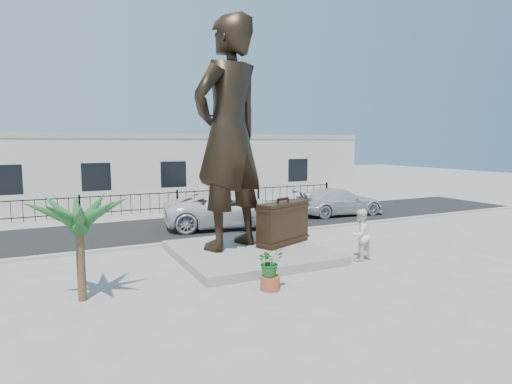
# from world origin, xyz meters

# --- Properties ---
(ground) EXTENTS (100.00, 100.00, 0.00)m
(ground) POSITION_xyz_m (0.00, 0.00, 0.00)
(ground) COLOR #9E9991
(ground) RESTS_ON ground
(street) EXTENTS (40.00, 7.00, 0.01)m
(street) POSITION_xyz_m (0.00, 8.00, 0.01)
(street) COLOR black
(street) RESTS_ON ground
(curb) EXTENTS (40.00, 0.25, 0.12)m
(curb) POSITION_xyz_m (0.00, 4.50, 0.06)
(curb) COLOR #A5A399
(curb) RESTS_ON ground
(far_sidewalk) EXTENTS (40.00, 2.50, 0.02)m
(far_sidewalk) POSITION_xyz_m (0.00, 12.00, 0.01)
(far_sidewalk) COLOR #9E9991
(far_sidewalk) RESTS_ON ground
(plinth) EXTENTS (5.20, 5.20, 0.30)m
(plinth) POSITION_xyz_m (-0.50, 1.50, 0.15)
(plinth) COLOR gray
(plinth) RESTS_ON ground
(fence) EXTENTS (22.00, 0.10, 1.20)m
(fence) POSITION_xyz_m (0.00, 12.80, 0.60)
(fence) COLOR black
(fence) RESTS_ON ground
(building) EXTENTS (28.00, 7.00, 4.40)m
(building) POSITION_xyz_m (0.00, 17.00, 2.20)
(building) COLOR silver
(building) RESTS_ON ground
(statue) EXTENTS (3.56, 2.99, 8.32)m
(statue) POSITION_xyz_m (-1.11, 1.96, 4.46)
(statue) COLOR black
(statue) RESTS_ON plinth
(suitcase) EXTENTS (2.39, 1.54, 1.61)m
(suitcase) POSITION_xyz_m (0.92, 1.55, 1.11)
(suitcase) COLOR #352216
(suitcase) RESTS_ON plinth
(tourist) EXTENTS (1.01, 0.86, 1.84)m
(tourist) POSITION_xyz_m (2.75, -0.71, 0.92)
(tourist) COLOR white
(tourist) RESTS_ON ground
(car_white) EXTENTS (6.69, 4.06, 1.73)m
(car_white) POSITION_xyz_m (0.89, 6.90, 0.88)
(car_white) COLOR silver
(car_white) RESTS_ON street
(car_silver) EXTENTS (5.38, 2.55, 1.51)m
(car_silver) POSITION_xyz_m (7.99, 7.36, 0.77)
(car_silver) COLOR silver
(car_silver) RESTS_ON street
(worker) EXTENTS (1.11, 0.66, 1.68)m
(worker) POSITION_xyz_m (1.92, 11.97, 0.86)
(worker) COLOR #FFA00D
(worker) RESTS_ON far_sidewalk
(palm_tree) EXTENTS (1.80, 1.80, 3.20)m
(palm_tree) POSITION_xyz_m (-6.37, -0.52, 0.00)
(palm_tree) COLOR #1C4E20
(palm_tree) RESTS_ON ground
(planter) EXTENTS (0.56, 0.56, 0.40)m
(planter) POSITION_xyz_m (-1.53, -2.00, 0.20)
(planter) COLOR #A3472B
(planter) RESTS_ON ground
(shrub) EXTENTS (0.76, 0.66, 0.84)m
(shrub) POSITION_xyz_m (-1.53, -2.00, 0.82)
(shrub) COLOR #1E5C1F
(shrub) RESTS_ON planter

